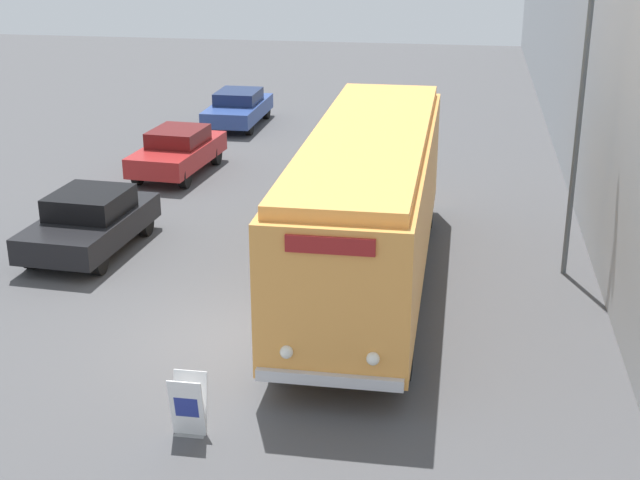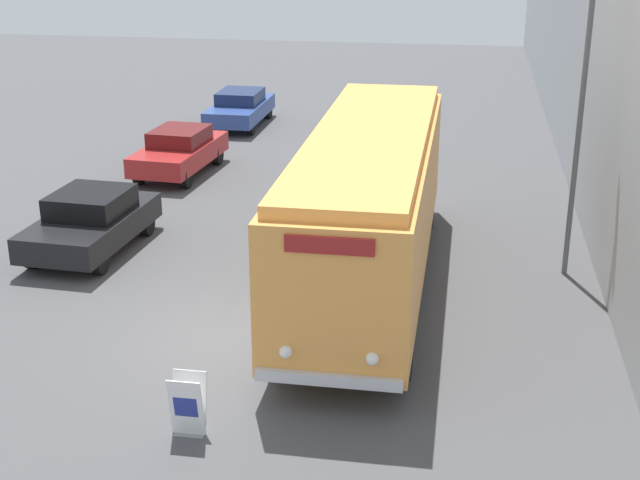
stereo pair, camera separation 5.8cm
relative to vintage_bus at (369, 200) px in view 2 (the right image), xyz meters
The scene contains 8 objects.
ground_plane 4.28m from the vintage_bus, 126.69° to the right, with size 80.00×80.00×0.00m, color #4C4C4F.
building_wall_right 8.77m from the vintage_bus, 53.20° to the left, with size 0.30×60.00×6.47m.
vintage_bus is the anchor object (origin of this frame).
sign_board 6.85m from the vintage_bus, 108.09° to the right, with size 0.54×0.39×1.04m.
streetlamp 5.06m from the vintage_bus, 17.56° to the left, with size 0.36×0.36×6.40m.
parked_car_near 6.97m from the vintage_bus, behind, with size 2.20×4.14×1.46m.
parked_car_mid 10.29m from the vintage_bus, 131.32° to the left, with size 2.09×4.18×1.41m.
parked_car_far 15.79m from the vintage_bus, 114.48° to the left, with size 1.83×4.14×1.32m.
Camera 2 is at (4.23, -14.90, 7.81)m, focal length 50.00 mm.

